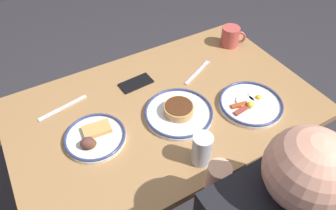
{
  "coord_description": "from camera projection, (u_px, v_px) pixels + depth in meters",
  "views": [
    {
      "loc": [
        0.44,
        0.78,
        1.66
      ],
      "look_at": [
        0.0,
        0.03,
        0.79
      ],
      "focal_mm": 33.25,
      "sensor_mm": 36.0,
      "label": 1
    }
  ],
  "objects": [
    {
      "name": "fork_near",
      "position": [
        198.0,
        72.0,
        1.42
      ],
      "size": [
        0.19,
        0.1,
        0.01
      ],
      "color": "silver",
      "rests_on": "dining_table"
    },
    {
      "name": "dining_table",
      "position": [
        165.0,
        121.0,
        1.34
      ],
      "size": [
        1.23,
        0.77,
        0.76
      ],
      "color": "#9E7447",
      "rests_on": "ground_plane"
    },
    {
      "name": "drinking_glass",
      "position": [
        202.0,
        151.0,
        1.05
      ],
      "size": [
        0.07,
        0.07,
        0.13
      ],
      "color": "silver",
      "rests_on": "dining_table"
    },
    {
      "name": "coffee_mug",
      "position": [
        231.0,
        36.0,
        1.55
      ],
      "size": [
        0.11,
        0.1,
        0.1
      ],
      "color": "#BF4C47",
      "rests_on": "dining_table"
    },
    {
      "name": "plate_far_companion",
      "position": [
        179.0,
        112.0,
        1.23
      ],
      "size": [
        0.27,
        0.27,
        0.05
      ],
      "color": "white",
      "rests_on": "dining_table"
    },
    {
      "name": "butter_knife",
      "position": [
        63.0,
        108.0,
        1.26
      ],
      "size": [
        0.21,
        0.06,
        0.01
      ],
      "color": "silver",
      "rests_on": "dining_table"
    },
    {
      "name": "plate_center_pancakes",
      "position": [
        251.0,
        104.0,
        1.27
      ],
      "size": [
        0.26,
        0.26,
        0.04
      ],
      "color": "white",
      "rests_on": "dining_table"
    },
    {
      "name": "cell_phone",
      "position": [
        136.0,
        83.0,
        1.37
      ],
      "size": [
        0.15,
        0.08,
        0.01
      ],
      "primitive_type": "cube",
      "rotation": [
        0.0,
        0.0,
        0.07
      ],
      "color": "black",
      "rests_on": "dining_table"
    },
    {
      "name": "ground_plane",
      "position": [
        166.0,
        197.0,
        1.81
      ],
      "size": [
        6.0,
        6.0,
        0.0
      ],
      "primitive_type": "plane",
      "color": "#2F2C31"
    },
    {
      "name": "plate_near_main",
      "position": [
        94.0,
        138.0,
        1.14
      ],
      "size": [
        0.23,
        0.23,
        0.05
      ],
      "color": "silver",
      "rests_on": "dining_table"
    }
  ]
}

